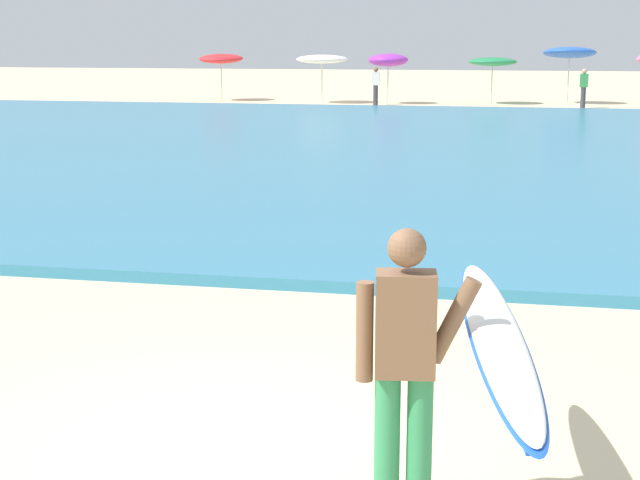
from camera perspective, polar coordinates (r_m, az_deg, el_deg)
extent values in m
plane|color=beige|center=(6.72, -5.85, -12.24)|extent=(160.00, 160.00, 0.00)
cube|color=teal|center=(24.14, 6.99, 5.55)|extent=(120.00, 28.00, 0.14)
cylinder|color=#338E56|center=(5.64, 4.05, -12.24)|extent=(0.15, 0.15, 0.88)
cylinder|color=#338E56|center=(5.65, 5.99, -12.25)|extent=(0.15, 0.15, 0.88)
cube|color=brown|center=(5.38, 5.17, -5.05)|extent=(0.37, 0.27, 0.60)
sphere|color=brown|center=(5.27, 5.26, -0.48)|extent=(0.22, 0.22, 0.22)
cylinder|color=brown|center=(5.40, 2.70, -5.53)|extent=(0.10, 0.10, 0.58)
cylinder|color=brown|center=(5.41, 8.03, -4.81)|extent=(0.32, 0.14, 0.51)
ellipsoid|color=white|center=(5.44, 10.57, -5.58)|extent=(0.68, 2.83, 0.20)
ellipsoid|color=blue|center=(5.45, 10.56, -5.76)|extent=(0.72, 2.94, 0.16)
cube|color=blue|center=(4.43, 12.31, -11.40)|extent=(0.04, 0.14, 0.14)
cylinder|color=beige|center=(43.74, -5.95, 9.54)|extent=(0.05, 0.05, 1.80)
ellipsoid|color=red|center=(43.71, -5.98, 10.80)|extent=(1.99, 2.01, 0.53)
cylinder|color=beige|center=(41.86, 0.12, 9.51)|extent=(0.05, 0.05, 1.82)
ellipsoid|color=white|center=(41.83, 0.12, 10.83)|extent=(2.25, 2.25, 0.41)
cylinder|color=beige|center=(41.33, 4.11, 9.41)|extent=(0.05, 0.05, 1.77)
ellipsoid|color=purple|center=(41.30, 4.13, 10.75)|extent=(1.71, 1.72, 0.56)
cylinder|color=beige|center=(41.86, 10.30, 9.25)|extent=(0.05, 0.05, 1.73)
ellipsoid|color=#23844C|center=(41.82, 10.34, 10.51)|extent=(2.06, 2.06, 0.39)
cylinder|color=beige|center=(42.65, 14.71, 9.35)|extent=(0.05, 0.05, 2.10)
ellipsoid|color=blue|center=(42.62, 14.80, 10.85)|extent=(2.24, 2.28, 0.66)
cylinder|color=#383842|center=(40.28, 3.36, 8.69)|extent=(0.20, 0.20, 0.84)
cube|color=white|center=(40.25, 3.38, 9.67)|extent=(0.32, 0.20, 0.54)
sphere|color=brown|center=(40.23, 3.38, 10.19)|extent=(0.20, 0.20, 0.20)
cylinder|color=#383842|center=(39.98, 15.55, 8.25)|extent=(0.20, 0.20, 0.84)
cube|color=#338C4C|center=(39.94, 15.61, 9.24)|extent=(0.32, 0.20, 0.54)
sphere|color=tan|center=(39.93, 15.64, 9.77)|extent=(0.20, 0.20, 0.20)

